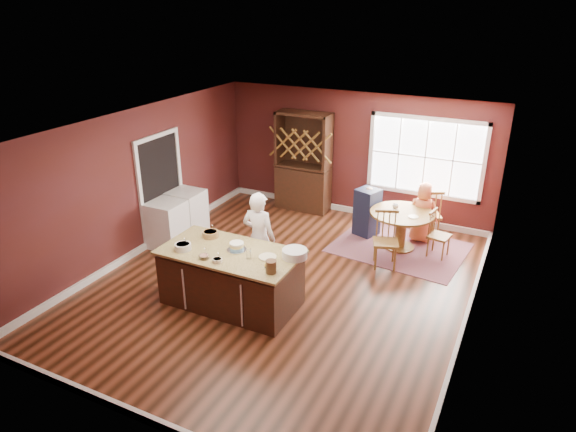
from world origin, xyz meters
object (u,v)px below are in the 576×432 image
Objects in this scene: hutch at (303,162)px; dining_table at (401,223)px; washer at (167,225)px; layer_cake at (237,246)px; chair_north at (428,213)px; seated_woman at (423,212)px; high_chair at (367,211)px; toddler at (370,197)px; kitchen_island at (231,279)px; baker at (259,238)px; chair_south at (386,240)px; dryer at (187,213)px; chair_east at (440,234)px.

dining_table is at bearing -22.02° from hutch.
layer_cake is at bearing -25.79° from washer.
seated_woman is (-0.07, -0.21, 0.07)m from chair_north.
chair_north is 5.15m from washer.
seated_woman is at bearing 59.22° from layer_cake.
high_chair reaches higher than toddler.
kitchen_island is 4.42m from chair_north.
hutch is 3.38m from washer.
washer is at bearing -10.11° from baker.
chair_south is 1.62m from chair_north.
chair_south is at bearing -38.46° from high_chair.
layer_cake reaches higher than dryer.
high_chair reaches higher than dining_table.
chair_south reaches higher than toddler.
dining_table is 0.87m from toddler.
kitchen_island is at bearing 148.96° from chair_east.
baker reaches higher than chair_south.
layer_cake reaches higher than toddler.
hutch is (-0.72, 3.32, 0.30)m from baker.
washer is (-4.79, -1.89, 0.00)m from chair_east.
chair_north is (2.18, 3.01, -0.28)m from baker.
seated_woman is 4.99m from washer.
dining_table is 0.75× the size of baker.
toddler is 4.03m from washer.
toddler is at bearing 5.53° from seated_woman.
baker is 1.75× the size of dryer.
toddler is at bearing -20.73° from hutch.
seated_woman reaches higher than chair_north.
washer is (-2.26, 1.09, -0.52)m from layer_cake.
toddler is 0.28× the size of dryer.
hutch is at bearing 123.01° from chair_south.
chair_east is (2.61, 3.07, 0.02)m from kitchen_island.
high_chair is (-1.51, 0.34, 0.05)m from chair_east.
chair_south is 0.47× the size of hutch.
seated_woman is at bearing 22.33° from dryer.
high_chair is (1.04, 2.61, -0.30)m from baker.
toddler is at bearing 85.29° from chair_east.
chair_south is (-0.79, -0.82, 0.07)m from chair_east.
baker is 2.30m from chair_south.
chair_north is 1.20m from toddler.
kitchen_island is 2.31× the size of dryer.
chair_east is 0.41× the size of hutch.
kitchen_island is at bearing 31.75° from chair_north.
chair_south is 3.16m from hutch.
layer_cake is 3.52m from toddler.
layer_cake is (-1.81, -3.00, 0.45)m from dining_table.
hutch reaches higher than high_chair.
kitchen_island reaches higher than chair_east.
hutch is 2.84m from dryer.
high_chair is (-0.78, 0.32, -0.02)m from dining_table.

